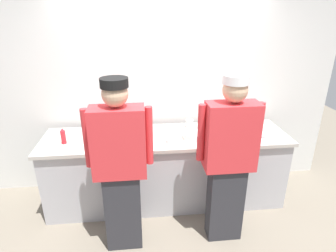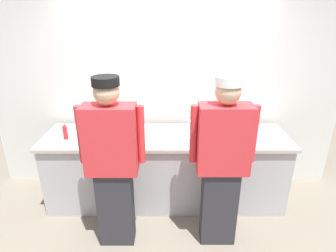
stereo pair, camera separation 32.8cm
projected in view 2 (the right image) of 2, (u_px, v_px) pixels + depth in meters
name	position (u px, v px, depth m)	size (l,w,h in m)	color
ground_plane	(166.00, 219.00, 3.30)	(9.00, 9.00, 0.00)	slate
wall_back	(166.00, 89.00, 3.64)	(4.53, 0.10, 2.66)	silver
prep_counter	(166.00, 168.00, 3.50)	(2.89, 0.76, 0.90)	#B2B2B7
chef_near_left	(113.00, 162.00, 2.66)	(0.63, 0.24, 1.75)	#2D2D33
chef_center	(223.00, 161.00, 2.67)	(0.63, 0.24, 1.75)	#2D2D33
plate_stack_front	(193.00, 137.00, 3.21)	(0.24, 0.24, 0.07)	white
mixing_bowl_steel	(119.00, 128.00, 3.37)	(0.37, 0.37, 0.13)	#B7BABF
sheet_tray	(241.00, 135.00, 3.31)	(0.53, 0.34, 0.02)	#B7BABF
squeeze_bottle_primary	(208.00, 137.00, 3.07)	(0.06, 0.06, 0.19)	#56A333
squeeze_bottle_secondary	(66.00, 132.00, 3.21)	(0.05, 0.05, 0.19)	red
ramekin_green_sauce	(168.00, 141.00, 3.14)	(0.10, 0.10, 0.04)	white
ramekin_orange_sauce	(175.00, 130.00, 3.42)	(0.09, 0.09, 0.04)	white
ramekin_red_sauce	(138.00, 137.00, 3.23)	(0.11, 0.11, 0.04)	white
deli_cup	(192.00, 124.00, 3.52)	(0.09, 0.09, 0.10)	white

